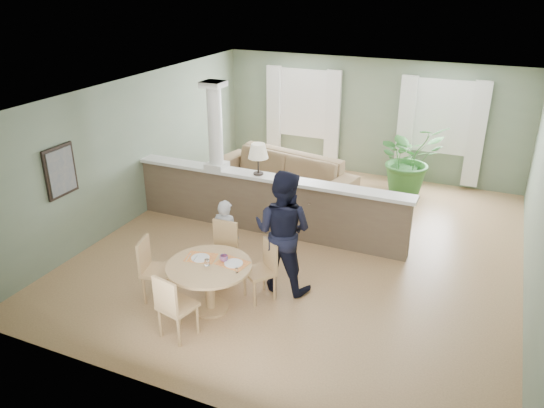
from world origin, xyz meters
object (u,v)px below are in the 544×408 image
at_px(man_person, 283,231).
at_px(chair_near, 173,304).
at_px(sofa, 280,177).
at_px(chair_far_man, 264,267).
at_px(houseplant, 409,159).
at_px(child_person, 226,236).
at_px(chair_side, 153,267).
at_px(dining_table, 210,274).
at_px(chair_far_boy, 223,249).

bearing_deg(man_person, chair_near, 67.20).
height_order(sofa, chair_far_man, sofa).
distance_m(houseplant, chair_near, 6.59).
bearing_deg(child_person, sofa, -84.08).
xyz_separation_m(sofa, chair_far_man, (1.26, -3.57, 0.03)).
distance_m(chair_near, chair_side, 1.04).
distance_m(dining_table, chair_side, 0.91).
xyz_separation_m(sofa, chair_side, (-0.20, -4.24, 0.07)).
height_order(dining_table, child_person, child_person).
bearing_deg(dining_table, chair_far_man, 47.04).
relative_size(chair_far_boy, chair_near, 1.01).
height_order(chair_far_boy, man_person, man_person).
bearing_deg(child_person, chair_near, 94.90).
xyz_separation_m(chair_side, man_person, (1.60, 1.04, 0.42)).
relative_size(chair_near, chair_side, 0.99).
height_order(dining_table, chair_side, chair_side).
height_order(dining_table, chair_near, chair_near).
height_order(dining_table, chair_far_man, chair_far_man).
relative_size(houseplant, chair_side, 1.61).
distance_m(sofa, houseplant, 2.81).
distance_m(chair_far_man, child_person, 0.97).
bearing_deg(chair_near, houseplant, -93.62).
bearing_deg(chair_side, sofa, -17.28).
distance_m(houseplant, man_person, 4.73).
bearing_deg(chair_near, man_person, -102.87).
bearing_deg(child_person, chair_far_boy, 104.91).
bearing_deg(houseplant, chair_near, -106.01).
relative_size(child_person, man_person, 0.65).
xyz_separation_m(dining_table, chair_far_boy, (-0.24, 0.79, -0.05)).
bearing_deg(chair_far_boy, chair_near, -88.05).
distance_m(houseplant, chair_far_man, 5.12).
xyz_separation_m(houseplant, chair_side, (-2.61, -5.66, -0.24)).
distance_m(sofa, man_person, 3.54).
bearing_deg(dining_table, child_person, 106.47).
xyz_separation_m(dining_table, chair_far_man, (0.55, 0.59, -0.08)).
height_order(chair_near, child_person, child_person).
xyz_separation_m(dining_table, chair_near, (-0.11, -0.77, -0.06)).
bearing_deg(chair_side, chair_near, -145.20).
height_order(chair_near, man_person, man_person).
bearing_deg(chair_far_man, dining_table, -95.37).
relative_size(chair_near, man_person, 0.50).
bearing_deg(child_person, chair_side, 60.69).
distance_m(houseplant, dining_table, 5.83).
distance_m(dining_table, child_person, 1.08).
height_order(chair_far_boy, child_person, child_person).
bearing_deg(chair_far_man, man_person, 104.88).
bearing_deg(houseplant, chair_far_boy, -112.16).
relative_size(sofa, chair_far_man, 3.54).
xyz_separation_m(child_person, man_person, (1.01, -0.09, 0.33)).
bearing_deg(sofa, dining_table, -68.99).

